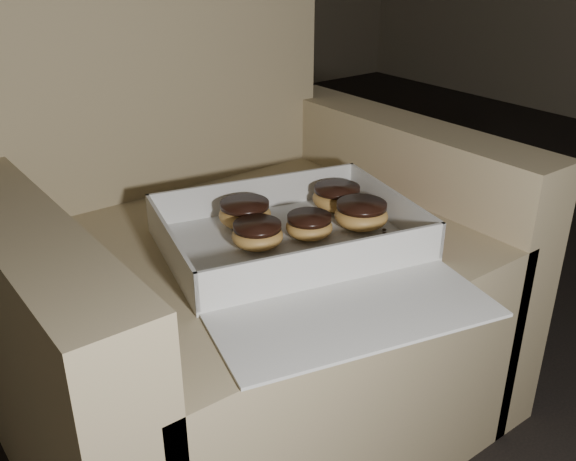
# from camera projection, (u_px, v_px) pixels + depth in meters

# --- Properties ---
(floor) EXTENTS (4.50, 4.50, 0.00)m
(floor) POSITION_uv_depth(u_px,v_px,m) (436.00, 323.00, 1.59)
(floor) COLOR black
(floor) RESTS_ON ground
(armchair) EXTENTS (0.87, 0.73, 0.91)m
(armchair) POSITION_uv_depth(u_px,v_px,m) (237.00, 280.00, 1.21)
(armchair) COLOR tan
(armchair) RESTS_ON floor
(bakery_box) EXTENTS (0.50, 0.55, 0.07)m
(bakery_box) POSITION_uv_depth(u_px,v_px,m) (300.00, 249.00, 1.03)
(bakery_box) COLOR silver
(bakery_box) RESTS_ON armchair
(donut_a) EXTENTS (0.09, 0.09, 0.05)m
(donut_a) POSITION_uv_depth(u_px,v_px,m) (245.00, 213.00, 1.11)
(donut_a) COLOR gold
(donut_a) RESTS_ON bakery_box
(donut_b) EXTENTS (0.09, 0.09, 0.05)m
(donut_b) POSITION_uv_depth(u_px,v_px,m) (361.00, 214.00, 1.11)
(donut_b) COLOR gold
(donut_b) RESTS_ON bakery_box
(donut_c) EXTENTS (0.08, 0.08, 0.04)m
(donut_c) POSITION_uv_depth(u_px,v_px,m) (309.00, 225.00, 1.07)
(donut_c) COLOR gold
(donut_c) RESTS_ON bakery_box
(donut_d) EXTENTS (0.09, 0.09, 0.05)m
(donut_d) POSITION_uv_depth(u_px,v_px,m) (337.00, 197.00, 1.18)
(donut_d) COLOR gold
(donut_d) RESTS_ON bakery_box
(donut_e) EXTENTS (0.08, 0.08, 0.04)m
(donut_e) POSITION_uv_depth(u_px,v_px,m) (257.00, 234.00, 1.04)
(donut_e) COLOR gold
(donut_e) RESTS_ON bakery_box
(crumb_a) EXTENTS (0.01, 0.01, 0.00)m
(crumb_a) POSITION_uv_depth(u_px,v_px,m) (384.00, 230.00, 1.11)
(crumb_a) COLOR black
(crumb_a) RESTS_ON bakery_box
(crumb_b) EXTENTS (0.01, 0.01, 0.00)m
(crumb_b) POSITION_uv_depth(u_px,v_px,m) (385.00, 233.00, 1.09)
(crumb_b) COLOR black
(crumb_b) RESTS_ON bakery_box
(crumb_c) EXTENTS (0.01, 0.01, 0.00)m
(crumb_c) POSITION_uv_depth(u_px,v_px,m) (322.00, 268.00, 0.98)
(crumb_c) COLOR black
(crumb_c) RESTS_ON bakery_box
(crumb_d) EXTENTS (0.01, 0.01, 0.00)m
(crumb_d) POSITION_uv_depth(u_px,v_px,m) (302.00, 261.00, 1.00)
(crumb_d) COLOR black
(crumb_d) RESTS_ON bakery_box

